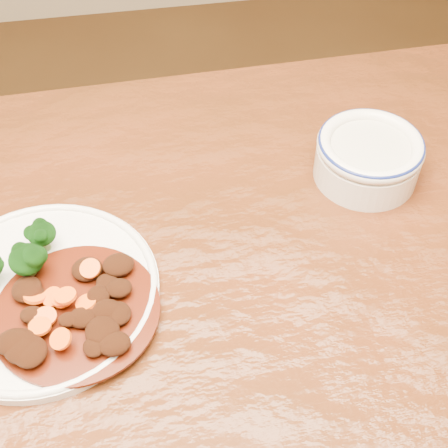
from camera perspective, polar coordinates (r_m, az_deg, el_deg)
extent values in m
cube|color=#55230F|center=(0.72, -5.29, -9.30)|extent=(1.52, 0.94, 0.04)
cylinder|color=white|center=(0.75, -16.30, -6.11)|extent=(0.27, 0.27, 0.01)
torus|color=white|center=(0.74, -16.39, -5.84)|extent=(0.27, 0.27, 0.01)
cylinder|color=#70994F|center=(0.77, -16.04, -1.75)|extent=(0.01, 0.01, 0.02)
ellipsoid|color=black|center=(0.76, -16.34, -0.83)|extent=(0.03, 0.03, 0.03)
cylinder|color=#70994F|center=(0.75, -17.24, -4.10)|extent=(0.01, 0.01, 0.02)
ellipsoid|color=black|center=(0.73, -17.61, -3.10)|extent=(0.04, 0.04, 0.03)
cylinder|color=#4E1608|center=(0.71, -13.33, -7.78)|extent=(0.18, 0.18, 0.00)
ellipsoid|color=black|center=(0.70, -9.56, -5.81)|extent=(0.03, 0.03, 0.01)
ellipsoid|color=black|center=(0.68, -17.30, -11.11)|extent=(0.04, 0.04, 0.02)
ellipsoid|color=black|center=(0.70, -16.33, -8.68)|extent=(0.02, 0.03, 0.01)
ellipsoid|color=black|center=(0.70, -11.41, -6.45)|extent=(0.03, 0.03, 0.01)
ellipsoid|color=black|center=(0.69, -18.61, -10.19)|extent=(0.04, 0.03, 0.02)
ellipsoid|color=black|center=(0.73, -17.01, -6.17)|extent=(0.02, 0.02, 0.01)
ellipsoid|color=black|center=(0.69, -17.95, -10.58)|extent=(0.04, 0.04, 0.02)
ellipsoid|color=black|center=(0.67, -9.99, -10.74)|extent=(0.03, 0.03, 0.02)
ellipsoid|color=black|center=(0.67, -11.77, -10.90)|extent=(0.02, 0.03, 0.01)
ellipsoid|color=black|center=(0.72, -10.79, -5.09)|extent=(0.02, 0.02, 0.01)
ellipsoid|color=black|center=(0.71, -17.22, -7.91)|extent=(0.02, 0.02, 0.01)
ellipsoid|color=black|center=(0.71, -16.64, -8.58)|extent=(0.02, 0.02, 0.01)
ellipsoid|color=black|center=(0.73, -12.41, -4.05)|extent=(0.04, 0.03, 0.02)
ellipsoid|color=black|center=(0.73, -17.57, -5.77)|extent=(0.02, 0.02, 0.01)
ellipsoid|color=black|center=(0.73, -17.57, -5.71)|extent=(0.03, 0.04, 0.02)
ellipsoid|color=black|center=(0.69, -9.70, -8.10)|extent=(0.03, 0.03, 0.01)
ellipsoid|color=black|center=(0.69, -14.05, -8.48)|extent=(0.02, 0.02, 0.01)
ellipsoid|color=black|center=(0.71, -10.59, -5.56)|extent=(0.03, 0.03, 0.01)
ellipsoid|color=black|center=(0.68, -11.05, -9.59)|extent=(0.04, 0.04, 0.02)
ellipsoid|color=black|center=(0.69, -10.32, -8.19)|extent=(0.02, 0.02, 0.01)
ellipsoid|color=black|center=(0.69, -12.79, -8.33)|extent=(0.03, 0.03, 0.02)
ellipsoid|color=black|center=(0.72, -9.64, -3.70)|extent=(0.04, 0.03, 0.02)
ellipsoid|color=black|center=(0.69, -10.70, -7.74)|extent=(0.03, 0.03, 0.02)
cylinder|color=#F9530D|center=(0.72, -15.39, -6.44)|extent=(0.03, 0.03, 0.01)
cylinder|color=#F9530D|center=(0.67, -14.72, -10.13)|extent=(0.02, 0.03, 0.02)
cylinder|color=#F9530D|center=(0.72, -16.95, -6.39)|extent=(0.03, 0.03, 0.02)
cylinder|color=#F9530D|center=(0.72, -12.14, -3.99)|extent=(0.03, 0.02, 0.01)
cylinder|color=#F9530D|center=(0.70, -14.29, -6.38)|extent=(0.03, 0.03, 0.01)
cylinder|color=#F9530D|center=(0.71, -14.55, -6.60)|extent=(0.03, 0.03, 0.01)
cylinder|color=#F9530D|center=(0.70, -12.48, -7.04)|extent=(0.03, 0.03, 0.01)
cylinder|color=#F9530D|center=(0.69, -16.48, -8.96)|extent=(0.03, 0.03, 0.01)
cylinder|color=#F9530D|center=(0.70, -16.00, -8.14)|extent=(0.03, 0.03, 0.01)
cylinder|color=silver|center=(0.86, 12.91, 5.44)|extent=(0.14, 0.14, 0.04)
cylinder|color=beige|center=(0.84, 13.22, 6.79)|extent=(0.11, 0.11, 0.01)
torus|color=silver|center=(0.84, 13.27, 7.02)|extent=(0.14, 0.14, 0.02)
torus|color=navy|center=(0.83, 13.33, 7.26)|extent=(0.14, 0.14, 0.01)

